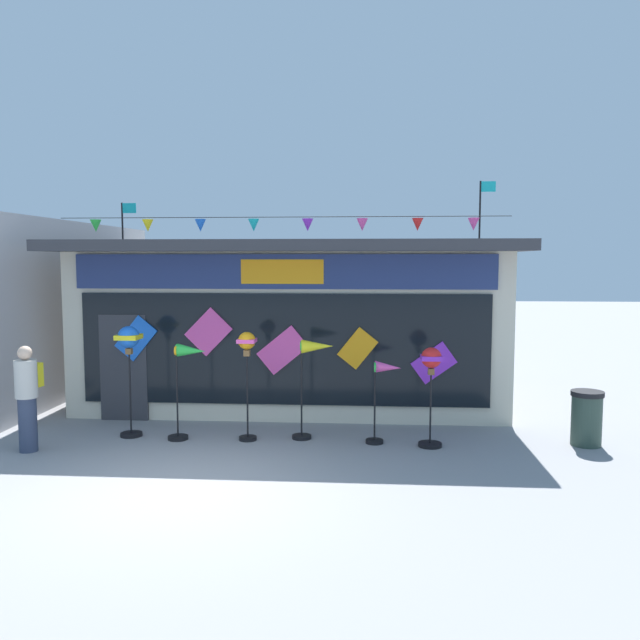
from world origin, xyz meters
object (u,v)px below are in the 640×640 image
Objects in this scene: wind_spinner_far_right at (431,373)px; person_near_camera at (27,396)px; wind_spinner_right at (384,386)px; wind_spinner_left at (188,370)px; wind_spinner_far_left at (129,349)px; kite_shop_building at (297,319)px; wind_spinner_center_left at (247,357)px; trash_bin at (587,418)px; wind_spinner_center_right at (314,364)px.

person_near_camera is at bearing -173.62° from wind_spinner_far_right.
wind_spinner_right is at bearing 170.59° from wind_spinner_far_right.
wind_spinner_left is 4.02m from wind_spinner_far_right.
wind_spinner_far_left is 5.08m from wind_spinner_far_right.
kite_shop_building reaches higher than wind_spinner_left.
trash_bin is at bearing 1.17° from wind_spinner_center_left.
wind_spinner_far_right is (2.58, -3.79, -0.50)m from kite_shop_building.
wind_spinner_far_right reaches higher than trash_bin.
wind_spinner_left is at bearing -177.33° from wind_spinner_center_left.
wind_spinner_right is 0.80m from wind_spinner_far_right.
wind_spinner_far_left is at bearing 41.01° from person_near_camera.
wind_spinner_center_right is 4.57m from person_near_camera.
wind_spinner_left is (-1.44, -3.68, -0.53)m from kite_shop_building.
wind_spinner_left reaches higher than trash_bin.
wind_spinner_far_left is 1.17× the size of wind_spinner_far_right.
wind_spinner_center_right reaches higher than trash_bin.
kite_shop_building reaches higher than person_near_camera.
wind_spinner_left is at bearing 178.50° from wind_spinner_far_right.
wind_spinner_right reaches higher than trash_bin.
person_near_camera is (-1.30, -0.95, -0.61)m from wind_spinner_far_left.
wind_spinner_center_left is 1.13× the size of wind_spinner_far_right.
wind_spinner_right is at bearing -8.91° from wind_spinner_center_right.
wind_spinner_right is at bearing -1.58° from wind_spinner_far_left.
person_near_camera is at bearing -143.65° from wind_spinner_far_left.
kite_shop_building reaches higher than wind_spinner_far_right.
wind_spinner_far_left reaches higher than wind_spinner_center_left.
trash_bin is at bearing 5.93° from wind_spinner_far_right.
kite_shop_building is at bearing 68.67° from wind_spinner_left.
wind_spinner_far_right is 1.81× the size of trash_bin.
trash_bin is at bearing -34.52° from kite_shop_building.
wind_spinner_left reaches higher than wind_spinner_far_right.
trash_bin is (5.12, -3.52, -1.25)m from kite_shop_building.
wind_spinner_center_left is at bearing -96.94° from kite_shop_building.
wind_spinner_far_left is 3.15m from wind_spinner_center_right.
trash_bin is at bearing 1.40° from wind_spinner_left.
wind_spinner_far_right is at bearing -9.41° from wind_spinner_right.
person_near_camera is (-3.78, -4.50, -0.82)m from kite_shop_building.
wind_spinner_left is at bearing 23.86° from person_near_camera.
wind_spinner_far_right is (0.75, -0.12, 0.25)m from wind_spinner_right.
wind_spinner_center_right is at bearing -79.30° from kite_shop_building.
wind_spinner_far_right is at bearing -9.10° from wind_spinner_center_right.
wind_spinner_left is 2.11m from wind_spinner_center_right.
wind_spinner_far_right is at bearing -1.50° from wind_spinner_left.
kite_shop_building is 5.17× the size of wind_spinner_center_right.
wind_spinner_center_left is 1.09× the size of person_near_camera.
trash_bin is (6.56, 0.16, -0.73)m from wind_spinner_left.
wind_spinner_center_left is at bearing 179.31° from wind_spinner_right.
wind_spinner_far_left is 1.13× the size of person_near_camera.
wind_spinner_center_left is at bearing 2.67° from wind_spinner_left.
kite_shop_building is 3.99m from wind_spinner_left.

